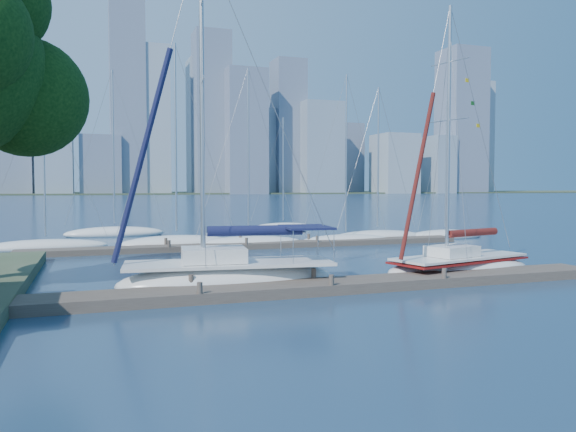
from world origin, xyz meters
name	(u,v)px	position (x,y,z in m)	size (l,w,h in m)	color
ground	(322,292)	(0.00, 0.00, 0.00)	(700.00, 700.00, 0.00)	#17324B
near_dock	(322,287)	(0.00, 0.00, 0.20)	(26.00, 2.00, 0.40)	#443931
far_dock	(258,245)	(2.00, 16.00, 0.18)	(30.00, 1.80, 0.36)	#443931
far_shore	(108,194)	(0.00, 320.00, 0.00)	(800.00, 100.00, 1.50)	#38472D
sailboat_navy	(229,261)	(-3.25, 2.07, 1.11)	(9.31, 3.97, 14.72)	silver
sailboat_maroon	(459,252)	(7.73, 1.85, 1.07)	(7.89, 4.14, 12.80)	silver
bg_boat_0	(46,246)	(-11.39, 19.42, 0.23)	(8.00, 3.53, 11.30)	silver
bg_boat_1	(177,243)	(-3.13, 17.98, 0.29)	(8.09, 3.69, 14.07)	silver
bg_boat_2	(249,243)	(1.69, 17.14, 0.25)	(8.08, 3.82, 12.53)	silver
bg_boat_3	(346,240)	(8.98, 16.98, 0.23)	(7.29, 2.66, 12.51)	silver
bg_boat_4	(377,237)	(12.19, 18.09, 0.26)	(8.06, 3.92, 12.03)	silver
bg_boat_5	(445,235)	(18.11, 17.84, 0.23)	(7.12, 4.20, 11.01)	silver
bg_boat_6	(115,233)	(-6.76, 28.68, 0.28)	(8.39, 4.22, 14.12)	silver
bg_boat_7	(283,227)	(8.80, 30.65, 0.23)	(6.53, 3.44, 11.03)	silver
skyline	(150,130)	(21.37, 290.37, 34.65)	(502.09, 51.31, 107.74)	gray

